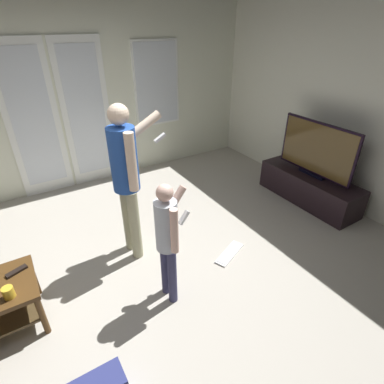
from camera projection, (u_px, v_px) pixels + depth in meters
The scene contains 10 objects.
ground_plane at pixel (128, 282), 3.03m from camera, with size 6.36×4.88×0.02m, color #B0AA9E.
wall_back_with_doors at pixel (57, 103), 4.18m from camera, with size 6.36×0.09×2.60m.
wall_right_plain at pixel (351, 109), 3.83m from camera, with size 0.06×4.88×2.57m.
tv_stand at pixel (309, 188), 4.28m from camera, with size 0.48×1.43×0.41m.
flat_screen_tv at pixel (317, 150), 3.99m from camera, with size 0.08×1.12×0.74m.
person_adult at pixel (127, 172), 2.93m from camera, with size 0.69×0.48×1.66m.
person_child at pixel (168, 235), 2.52m from camera, with size 0.40×0.33×1.20m.
loose_keyboard at pixel (229, 253), 3.37m from camera, with size 0.46×0.29×0.02m.
cup_near_edge at pixel (8, 292), 2.28m from camera, with size 0.08×0.08×0.09m, color gold.
tv_remote_black at pixel (17, 271), 2.52m from camera, with size 0.17×0.05×0.02m, color black.
Camera 1 is at (-0.61, -2.19, 2.29)m, focal length 28.20 mm.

